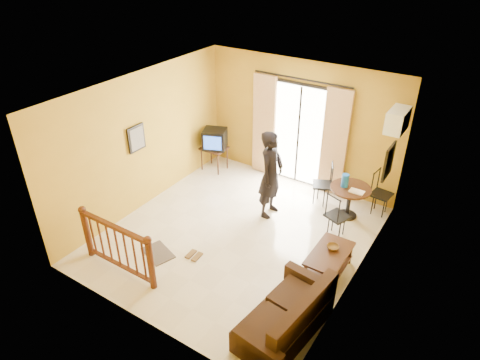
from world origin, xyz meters
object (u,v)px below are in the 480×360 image
Objects in this scene: television at (215,139)px; sofa at (287,319)px; coffee_table at (329,259)px; standing_person at (271,175)px; dining_table at (350,194)px.

television is 0.38× the size of sofa.
coffee_table is (3.72, -1.93, -0.52)m from television.
sofa reaches higher than coffee_table.
standing_person is at bearing 149.17° from coffee_table.
dining_table is 0.46× the size of sofa.
standing_person is at bearing -150.87° from dining_table.
dining_table is at bearing -24.27° from television.
dining_table is 3.31m from sofa.
sofa is at bearing -89.96° from coffee_table.
dining_table is 1.83m from coffee_table.
television is 4.22m from coffee_table.
standing_person is (-1.71, 1.02, 0.61)m from coffee_table.
dining_table is (3.39, -0.14, -0.28)m from television.
sofa is at bearing -84.26° from dining_table.
standing_person reaches higher than sofa.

